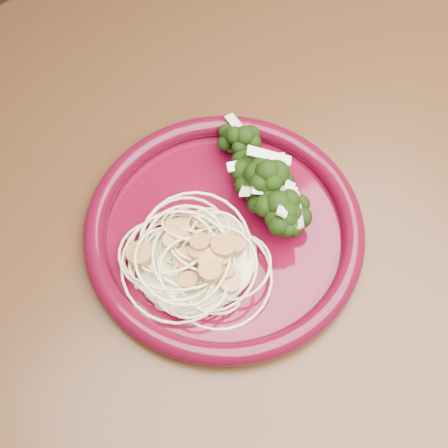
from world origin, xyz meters
name	(u,v)px	position (x,y,z in m)	size (l,w,h in m)	color
dining_table	(294,222)	(0.00, 0.00, 0.65)	(1.20, 0.80, 0.75)	#472814
dinner_plate	(224,230)	(-0.11, -0.01, 0.76)	(0.32, 0.32, 0.02)	#4A0516
spaghetti_pile	(198,257)	(-0.14, -0.02, 0.77)	(0.11, 0.10, 0.03)	beige
scallop_cluster	(196,241)	(-0.14, -0.02, 0.80)	(0.11, 0.11, 0.04)	#BE8245
broccoli_pile	(255,182)	(-0.06, 0.01, 0.78)	(0.08, 0.14, 0.05)	black
onion_garnish	(256,164)	(-0.06, 0.01, 0.81)	(0.06, 0.09, 0.05)	beige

